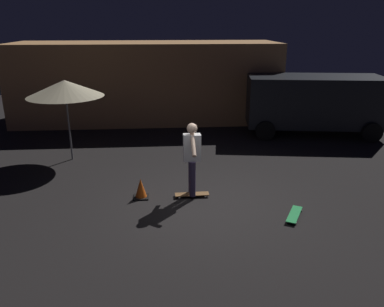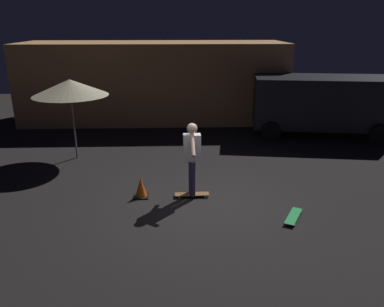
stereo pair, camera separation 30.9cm
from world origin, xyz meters
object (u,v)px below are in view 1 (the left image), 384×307
object	(u,v)px
patio_umbrella	(65,88)
skater	(192,154)
skateboard_spare	(294,214)
traffic_cone	(141,189)
parked_van	(314,101)
skateboard_ridden	(192,194)

from	to	relation	value
patio_umbrella	skater	size ratio (longest dim) A/B	1.38
patio_umbrella	skateboard_spare	size ratio (longest dim) A/B	2.96
patio_umbrella	traffic_cone	world-z (taller)	patio_umbrella
skateboard_spare	patio_umbrella	bearing A→B (deg)	143.58
skateboard_spare	traffic_cone	xyz separation A→B (m)	(-3.19, 1.17, 0.16)
parked_van	skater	world-z (taller)	parked_van
parked_van	traffic_cone	xyz separation A→B (m)	(-5.85, -4.91, -0.95)
patio_umbrella	traffic_cone	xyz separation A→B (m)	(2.12, -2.75, -1.86)
skateboard_spare	skateboard_ridden	bearing A→B (deg)	150.92
skateboard_spare	traffic_cone	world-z (taller)	traffic_cone
skateboard_spare	skater	size ratio (longest dim) A/B	0.47
skateboard_spare	skater	world-z (taller)	skater
parked_van	skateboard_ridden	xyz separation A→B (m)	(-4.69, -4.96, -1.11)
parked_van	skateboard_spare	xyz separation A→B (m)	(-2.66, -6.09, -1.11)
parked_van	skater	bearing A→B (deg)	-133.41
patio_umbrella	skateboard_ridden	world-z (taller)	patio_umbrella
patio_umbrella	skateboard_ridden	distance (m)	4.76
skateboard_ridden	traffic_cone	world-z (taller)	traffic_cone
patio_umbrella	traffic_cone	size ratio (longest dim) A/B	5.00
skater	patio_umbrella	bearing A→B (deg)	139.65
skater	traffic_cone	size ratio (longest dim) A/B	3.63
parked_van	skateboard_spare	size ratio (longest dim) A/B	6.20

